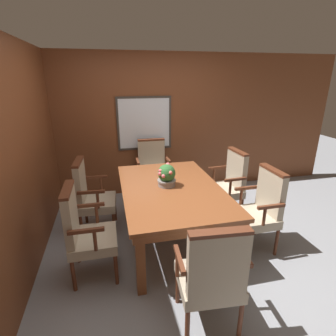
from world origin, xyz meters
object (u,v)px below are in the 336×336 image
(chair_head_far, at_px, (153,167))
(potted_plant, at_px, (167,176))
(chair_head_near, at_px, (212,275))
(chair_left_far, at_px, (91,194))
(chair_right_far, at_px, (228,182))
(chair_right_near, at_px, (260,207))
(dining_table, at_px, (171,194))
(chair_left_near, at_px, (85,230))

(chair_head_far, height_order, potted_plant, potted_plant)
(chair_head_near, bearing_deg, chair_left_far, -55.86)
(chair_head_near, height_order, potted_plant, potted_plant)
(chair_right_far, xyz_separation_m, chair_right_near, (0.02, -0.83, 0.00))
(chair_right_far, xyz_separation_m, chair_left_far, (-2.01, 0.01, 0.00))
(chair_right_far, height_order, chair_right_near, same)
(dining_table, relative_size, chair_left_near, 1.82)
(dining_table, height_order, chair_left_far, chair_left_far)
(chair_right_far, distance_m, chair_right_near, 0.83)
(chair_right_near, distance_m, chair_head_far, 2.02)
(chair_left_near, distance_m, chair_head_far, 2.06)
(dining_table, xyz_separation_m, chair_left_far, (-1.00, 0.45, -0.11))
(dining_table, xyz_separation_m, chair_left_near, (-1.03, -0.44, -0.11))
(dining_table, distance_m, chair_right_far, 1.10)
(chair_left_near, xyz_separation_m, potted_plant, (0.98, 0.49, 0.34))
(dining_table, xyz_separation_m, chair_head_near, (0.02, -1.35, -0.11))
(dining_table, relative_size, potted_plant, 6.53)
(chair_head_far, bearing_deg, chair_head_near, -88.98)
(chair_left_near, bearing_deg, chair_head_near, -130.73)
(chair_head_near, distance_m, chair_left_far, 2.06)
(chair_left_far, xyz_separation_m, chair_left_near, (-0.02, -0.88, 0.00))
(chair_left_far, distance_m, potted_plant, 1.09)
(chair_head_far, bearing_deg, potted_plant, -91.26)
(chair_left_near, bearing_deg, dining_table, -66.61)
(chair_left_near, relative_size, potted_plant, 3.58)
(dining_table, xyz_separation_m, potted_plant, (-0.04, 0.05, 0.23))
(chair_left_far, bearing_deg, chair_left_near, -177.77)
(chair_right_far, bearing_deg, chair_right_near, -1.60)
(chair_left_near, bearing_deg, chair_right_far, -66.50)
(chair_right_far, height_order, potted_plant, potted_plant)
(chair_right_near, relative_size, chair_left_near, 1.00)
(chair_right_near, bearing_deg, potted_plant, -113.51)
(chair_right_far, bearing_deg, chair_head_far, -135.84)
(chair_left_far, bearing_deg, potted_plant, -108.59)
(chair_right_far, xyz_separation_m, chair_head_far, (-1.00, 0.92, 0.00))
(chair_head_near, bearing_deg, chair_head_far, -85.25)
(dining_table, height_order, potted_plant, potted_plant)
(chair_head_near, distance_m, chair_left_near, 1.38)
(potted_plant, bearing_deg, chair_left_near, -153.64)
(chair_left_near, bearing_deg, chair_right_near, -88.61)
(chair_right_far, relative_size, chair_right_near, 1.00)
(chair_head_near, relative_size, chair_head_far, 1.00)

